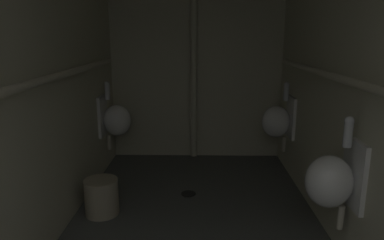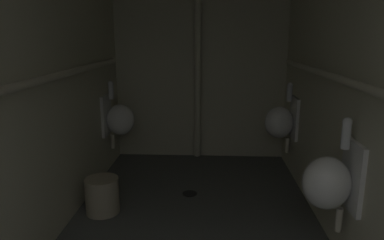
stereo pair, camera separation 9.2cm
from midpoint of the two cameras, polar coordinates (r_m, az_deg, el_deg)
name	(u,v)px [view 1 (the left image)]	position (r m, az deg, el deg)	size (l,w,h in m)	color
wall_left	(23,84)	(2.46, -26.37, 5.17)	(0.06, 4.41, 2.40)	beige
wall_right	(369,85)	(2.39, 25.38, 5.09)	(0.06, 4.41, 2.40)	beige
wall_back	(196,60)	(4.35, 0.10, 9.59)	(2.17, 0.06, 2.40)	beige
urinal_left_mid	(115,119)	(3.97, -12.81, 0.12)	(0.32, 0.30, 0.76)	white
urinal_right_mid	(332,180)	(2.44, 20.47, -8.91)	(0.32, 0.30, 0.76)	white
urinal_right_far	(278,121)	(3.91, 12.91, -0.09)	(0.32, 0.30, 0.76)	white
supply_pipe_left	(37,82)	(2.41, -24.53, 5.51)	(0.06, 3.65, 0.06)	beige
supply_pipe_right	(354,83)	(2.36, 23.39, 5.46)	(0.06, 3.57, 0.06)	beige
standpipe_back_wall	(194,60)	(4.24, -0.35, 9.49)	(0.08, 0.08, 2.35)	beige
floor_drain	(189,193)	(3.52, -1.32, -11.61)	(0.14, 0.14, 0.01)	black
waste_bin	(102,197)	(3.20, -15.03, -11.74)	(0.29, 0.29, 0.31)	#9E937A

